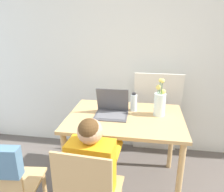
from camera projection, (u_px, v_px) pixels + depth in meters
wall_back at (146, 51)px, 2.53m from camera, size 6.40×0.05×2.50m
dining_table at (125, 126)px, 2.05m from camera, size 1.06×0.76×0.74m
chair_spare at (0, 178)px, 1.46m from camera, size 0.44×0.47×0.86m
person_seated at (94, 164)px, 1.54m from camera, size 0.35×0.44×1.00m
laptop at (112, 109)px, 2.04m from camera, size 0.30×0.25×0.25m
flower_vase at (160, 103)px, 2.00m from camera, size 0.11×0.11×0.36m
water_bottle at (134, 102)px, 2.12m from camera, size 0.07×0.07×0.18m
cardboard_panel at (156, 114)px, 2.62m from camera, size 0.54×0.16×1.03m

